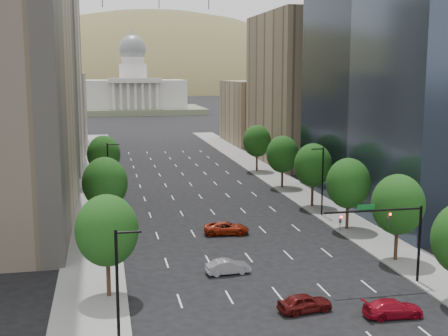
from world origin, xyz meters
TOP-DOWN VIEW (x-y plane):
  - sidewalk_left at (-15.50, 60.00)m, footprint 6.00×200.00m
  - sidewalk_right at (15.50, 60.00)m, footprint 6.00×200.00m
  - midrise_cream_left at (-25.00, 103.00)m, footprint 14.00×30.00m
  - filler_left at (-25.00, 136.00)m, footprint 14.00×26.00m
  - parking_tan_right at (25.00, 100.00)m, footprint 14.00×30.00m
  - filler_right at (25.00, 133.00)m, footprint 14.00×26.00m
  - tree_right_1 at (14.00, 36.00)m, footprint 5.20×5.20m
  - tree_right_2 at (14.00, 48.00)m, footprint 5.20×5.20m
  - tree_right_3 at (14.00, 60.00)m, footprint 5.20×5.20m
  - tree_right_4 at (14.00, 74.00)m, footprint 5.20×5.20m
  - tree_right_5 at (14.00, 90.00)m, footprint 5.20×5.20m
  - tree_left_0 at (-14.00, 32.00)m, footprint 5.20×5.20m
  - tree_left_1 at (-14.00, 52.00)m, footprint 5.20×5.20m
  - tree_left_2 at (-14.00, 78.00)m, footprint 5.20×5.20m
  - streetlight_rn at (13.44, 55.00)m, footprint 1.70×0.20m
  - streetlight_ls at (-13.44, 20.00)m, footprint 1.70×0.20m
  - streetlight_ln at (-13.44, 65.00)m, footprint 1.70×0.20m
  - traffic_signal at (10.53, 30.00)m, footprint 9.12×0.40m
  - capitol at (0.00, 249.71)m, footprint 60.00×40.00m
  - foothills at (34.67, 599.39)m, footprint 720.00×413.00m
  - car_red_near at (7.31, 23.57)m, footprint 4.73×2.07m
  - car_maroon at (1.00, 25.86)m, footprint 4.51×2.32m
  - car_silver at (-3.08, 35.69)m, footprint 4.26×1.80m
  - car_red_far at (-0.43, 48.97)m, footprint 5.43×2.92m

SIDE VIEW (x-z plane):
  - foothills at x=34.67m, z-range -169.28..93.72m
  - sidewalk_left at x=-15.50m, z-range 0.00..0.15m
  - sidewalk_right at x=15.50m, z-range 0.00..0.15m
  - car_red_near at x=7.31m, z-range 0.00..1.35m
  - car_silver at x=-3.08m, z-range 0.00..1.37m
  - car_red_far at x=-0.43m, z-range 0.00..1.45m
  - car_maroon at x=1.00m, z-range 0.00..1.47m
  - streetlight_rn at x=13.44m, z-range 0.34..9.34m
  - streetlight_ls at x=-13.44m, z-range 0.34..9.34m
  - streetlight_ln at x=-13.44m, z-range 0.34..9.34m
  - traffic_signal at x=10.53m, z-range 1.49..8.86m
  - tree_right_4 at x=14.00m, z-range 1.23..9.69m
  - tree_right_2 at x=14.00m, z-range 1.30..9.91m
  - tree_left_2 at x=-14.00m, z-range 1.34..10.02m
  - tree_right_1 at x=14.00m, z-range 1.37..10.12m
  - tree_right_5 at x=14.00m, z-range 1.37..10.12m
  - tree_left_0 at x=-14.00m, z-range 1.37..10.12m
  - tree_right_3 at x=14.00m, z-range 1.44..10.34m
  - tree_left_1 at x=-14.00m, z-range 1.48..10.45m
  - filler_right at x=25.00m, z-range 0.00..16.00m
  - capitol at x=0.00m, z-range -9.02..26.18m
  - filler_left at x=-25.00m, z-range 0.00..18.00m
  - parking_tan_right at x=25.00m, z-range 0.00..30.00m
  - midrise_cream_left at x=-25.00m, z-range 0.00..35.00m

